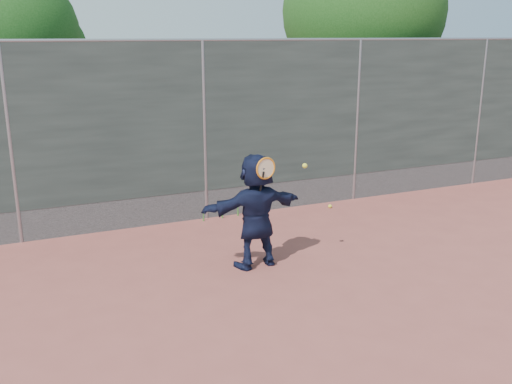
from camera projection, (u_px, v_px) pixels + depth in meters
name	position (u px, v px, depth m)	size (l,w,h in m)	color
ground	(300.00, 301.00, 6.83)	(80.00, 80.00, 0.00)	#9E4C42
player	(256.00, 211.00, 7.68)	(1.46, 0.47, 1.58)	#131936
ball_ground	(330.00, 206.00, 10.48)	(0.07, 0.07, 0.07)	yellow
fence	(204.00, 128.00, 9.50)	(20.00, 0.06, 3.03)	#38423D
swing_action	(269.00, 169.00, 7.38)	(0.74, 0.14, 0.51)	orange
tree_right	(369.00, 16.00, 12.78)	(3.78, 3.60, 5.39)	#382314
tree_left	(8.00, 42.00, 10.74)	(3.15, 3.00, 4.53)	#382314
weed_clump	(225.00, 210.00, 9.90)	(0.68, 0.07, 0.30)	#387226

